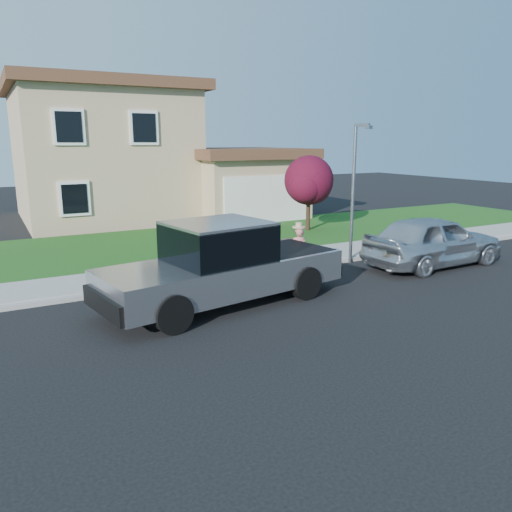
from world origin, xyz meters
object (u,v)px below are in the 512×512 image
Objects in this scene: ornamental_tree at (309,183)px; trash_bin at (262,248)px; street_lamp at (355,185)px; pickup_truck at (223,266)px; sedan at (433,241)px; woman at (298,250)px.

trash_bin is (-5.13, -4.88, -1.53)m from ornamental_tree.
street_lamp is at bearing -110.10° from ornamental_tree.
pickup_truck is 6.14m from street_lamp.
pickup_truck reaches higher than sedan.
woman is (3.17, 1.40, -0.21)m from pickup_truck.
street_lamp is at bearing 8.91° from pickup_truck.
street_lamp reaches higher than sedan.
street_lamp is at bearing -10.97° from trash_bin.
woman is 0.33× the size of sedan.
trash_bin is 3.70m from street_lamp.
pickup_truck is 4.08× the size of woman.
sedan is at bearing -175.37° from woman.
woman is 1.30m from trash_bin.
woman is at bearing 74.20° from sedan.
pickup_truck is 10.72m from ornamental_tree.
street_lamp is (2.45, 0.45, 1.84)m from woman.
ornamental_tree is 3.09× the size of trash_bin.
sedan is at bearing -89.73° from ornamental_tree.
ornamental_tree reaches higher than sedan.
street_lamp is (3.10, -0.67, 1.91)m from trash_bin.
sedan is (7.69, 0.26, -0.13)m from pickup_truck.
trash_bin is at bearing 146.74° from street_lamp.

